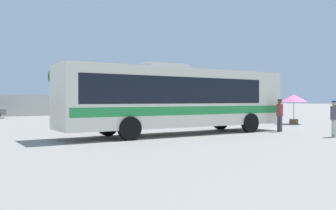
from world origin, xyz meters
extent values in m
plane|color=gray|center=(0.00, 10.00, 0.00)|extent=(300.00, 300.00, 0.00)
cube|color=beige|center=(0.00, 26.27, 1.16)|extent=(80.00, 0.30, 2.32)
cube|color=silver|center=(0.99, -0.27, 1.88)|extent=(12.36, 2.66, 2.87)
cube|color=black|center=(0.37, -0.26, 2.22)|extent=(10.14, 2.67, 1.26)
cube|color=green|center=(0.99, -0.27, 1.25)|extent=(12.11, 2.69, 0.40)
cube|color=#19212D|center=(7.17, -0.32, 2.39)|extent=(0.06, 2.30, 1.49)
cube|color=green|center=(7.18, -0.32, 0.79)|extent=(0.08, 2.50, 0.69)
cube|color=#B2B2B2|center=(0.06, -0.26, 3.43)|extent=(2.21, 1.42, 0.24)
cylinder|color=black|center=(4.82, 0.92, 0.52)|extent=(1.04, 0.31, 1.04)
cylinder|color=black|center=(4.80, -1.53, 0.52)|extent=(1.04, 0.31, 1.04)
cylinder|color=black|center=(-2.39, 0.99, 0.52)|extent=(1.04, 0.31, 1.04)
cylinder|color=black|center=(-2.41, -1.46, 0.52)|extent=(1.04, 0.31, 1.04)
cylinder|color=#4C4C51|center=(6.59, -1.96, 0.43)|extent=(0.16, 0.16, 0.86)
cylinder|color=#4C4C51|center=(6.57, -2.12, 0.43)|extent=(0.16, 0.16, 0.86)
cylinder|color=#99383D|center=(6.58, -2.04, 1.20)|extent=(0.39, 0.39, 0.68)
sphere|color=brown|center=(6.58, -2.04, 1.66)|extent=(0.23, 0.23, 0.23)
cylinder|color=#262628|center=(6.58, -2.04, 1.77)|extent=(0.25, 0.25, 0.07)
cylinder|color=silver|center=(6.41, -5.35, 0.41)|extent=(0.15, 0.15, 0.82)
cylinder|color=silver|center=(6.36, -5.49, 0.41)|extent=(0.15, 0.15, 0.82)
cylinder|color=#4C4C51|center=(6.39, -5.42, 1.15)|extent=(0.44, 0.44, 0.65)
sphere|color=tan|center=(6.39, -5.42, 1.59)|extent=(0.22, 0.22, 0.22)
cylinder|color=navy|center=(6.39, -5.42, 1.69)|extent=(0.23, 0.23, 0.07)
cylinder|color=gray|center=(12.58, 1.72, 1.06)|extent=(0.05, 0.05, 2.11)
cone|color=pink|center=(12.58, 1.72, 1.89)|extent=(1.96, 1.96, 0.54)
cube|color=brown|center=(12.58, 1.72, 0.18)|extent=(0.51, 0.51, 0.36)
cylinder|color=brown|center=(4.49, 30.56, 1.58)|extent=(0.32, 0.32, 3.15)
ellipsoid|color=#23561E|center=(4.49, 30.56, 4.74)|extent=(4.54, 4.54, 3.86)
camera|label=1|loc=(-9.38, -15.46, 1.75)|focal=38.36mm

